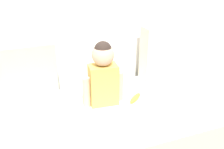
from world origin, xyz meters
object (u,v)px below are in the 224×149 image
at_px(couch, 118,124).
at_px(banana, 135,98).
at_px(throw_pillow_left, 25,73).
at_px(throw_pillow_right, 172,51).
at_px(toddler, 103,73).

bearing_deg(couch, banana, -6.56).
relative_size(couch, banana, 14.03).
bearing_deg(banana, couch, 173.44).
height_order(couch, throw_pillow_left, throw_pillow_left).
xyz_separation_m(throw_pillow_left, throw_pillow_right, (1.31, 0.00, 0.01)).
distance_m(throw_pillow_right, toddler, 0.81).
height_order(throw_pillow_left, banana, throw_pillow_left).
relative_size(toddler, banana, 2.96).
relative_size(throw_pillow_left, throw_pillow_right, 0.81).
height_order(couch, throw_pillow_right, throw_pillow_right).
bearing_deg(throw_pillow_right, toddler, -161.01).
bearing_deg(banana, throw_pillow_right, 31.50).
distance_m(couch, throw_pillow_left, 0.84).
xyz_separation_m(throw_pillow_left, banana, (0.79, -0.32, -0.21)).
xyz_separation_m(throw_pillow_left, toddler, (0.54, -0.26, 0.02)).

